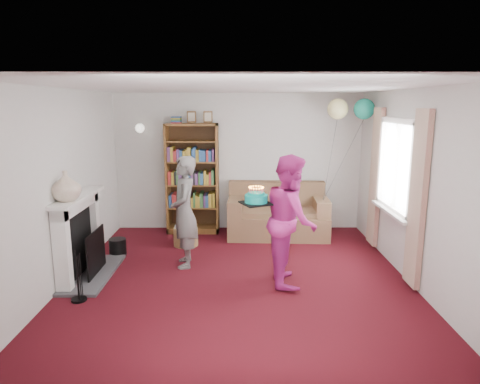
{
  "coord_description": "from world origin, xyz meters",
  "views": [
    {
      "loc": [
        0.01,
        -5.32,
        2.3
      ],
      "look_at": [
        0.03,
        0.6,
        1.08
      ],
      "focal_mm": 32.0,
      "sensor_mm": 36.0,
      "label": 1
    }
  ],
  "objects_px": {
    "bookcase": "(193,179)",
    "person_magenta": "(291,220)",
    "person_striped": "(184,212)",
    "birthday_cake": "(256,199)",
    "sofa": "(277,216)"
  },
  "relations": [
    {
      "from": "bookcase",
      "to": "person_magenta",
      "type": "relative_size",
      "value": 1.29
    },
    {
      "from": "bookcase",
      "to": "person_striped",
      "type": "relative_size",
      "value": 1.37
    },
    {
      "from": "person_striped",
      "to": "birthday_cake",
      "type": "distance_m",
      "value": 1.21
    },
    {
      "from": "bookcase",
      "to": "sofa",
      "type": "relative_size",
      "value": 1.25
    },
    {
      "from": "sofa",
      "to": "birthday_cake",
      "type": "bearing_deg",
      "value": -100.09
    },
    {
      "from": "person_striped",
      "to": "birthday_cake",
      "type": "height_order",
      "value": "person_striped"
    },
    {
      "from": "bookcase",
      "to": "sofa",
      "type": "distance_m",
      "value": 1.66
    },
    {
      "from": "bookcase",
      "to": "person_magenta",
      "type": "bearing_deg",
      "value": -57.04
    },
    {
      "from": "sofa",
      "to": "person_magenta",
      "type": "height_order",
      "value": "person_magenta"
    },
    {
      "from": "person_striped",
      "to": "sofa",
      "type": "bearing_deg",
      "value": 127.21
    },
    {
      "from": "bookcase",
      "to": "person_striped",
      "type": "distance_m",
      "value": 1.74
    },
    {
      "from": "sofa",
      "to": "person_magenta",
      "type": "distance_m",
      "value": 2.14
    },
    {
      "from": "birthday_cake",
      "to": "sofa",
      "type": "bearing_deg",
      "value": 77.29
    },
    {
      "from": "sofa",
      "to": "person_striped",
      "type": "distance_m",
      "value": 2.15
    },
    {
      "from": "sofa",
      "to": "person_striped",
      "type": "height_order",
      "value": "person_striped"
    }
  ]
}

